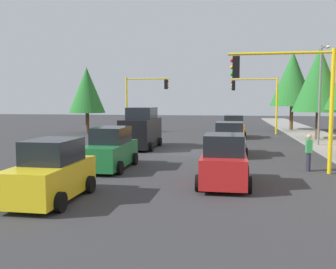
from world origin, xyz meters
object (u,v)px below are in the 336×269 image
at_px(traffic_signal_far_left, 257,94).
at_px(car_green, 110,150).
at_px(tree_roadside_mid, 319,80).
at_px(delivery_van_black, 141,129).
at_px(traffic_signal_far_right, 144,93).
at_px(street_lamp_curbside, 322,84).
at_px(car_yellow, 52,173).
at_px(car_orange, 233,127).
at_px(pedestrian_crossing, 309,151).
at_px(tree_opposite_side, 87,90).
at_px(traffic_signal_near_left, 289,86).
at_px(tree_roadside_far, 292,79).
at_px(car_silver, 229,140).
at_px(car_red, 224,162).

distance_m(traffic_signal_far_left, car_green, 22.19).
relative_size(tree_roadside_mid, delivery_van_black, 1.56).
distance_m(traffic_signal_far_right, street_lamp_curbside, 18.16).
bearing_deg(car_yellow, traffic_signal_far_right, -173.11).
xyz_separation_m(car_orange, pedestrian_crossing, (15.27, 3.33, 0.01)).
bearing_deg(tree_opposite_side, street_lamp_curbside, 67.45).
relative_size(traffic_signal_far_left, traffic_signal_near_left, 1.00).
height_order(traffic_signal_near_left, tree_roadside_far, tree_roadside_far).
distance_m(traffic_signal_far_right, car_silver, 17.55).
bearing_deg(tree_roadside_far, traffic_signal_far_left, -43.82).
distance_m(tree_roadside_far, car_green, 27.59).
bearing_deg(street_lamp_curbside, car_silver, -53.69).
bearing_deg(car_orange, car_red, -1.34).
bearing_deg(traffic_signal_near_left, street_lamp_curbside, 159.80).
xyz_separation_m(tree_roadside_far, car_orange, (8.21, -6.12, -4.63)).
xyz_separation_m(tree_roadside_mid, car_orange, (-1.79, -6.62, -4.00)).
xyz_separation_m(traffic_signal_near_left, tree_roadside_mid, (-14.00, 4.34, 1.02)).
distance_m(tree_roadside_mid, car_yellow, 24.08).
relative_size(street_lamp_curbside, delivery_van_black, 1.46).
relative_size(traffic_signal_far_right, car_green, 1.35).
xyz_separation_m(car_silver, car_orange, (-10.68, 0.30, 0.00)).
xyz_separation_m(traffic_signal_far_right, traffic_signal_near_left, (20.00, 11.35, -0.10)).
xyz_separation_m(traffic_signal_far_right, delivery_van_black, (12.69, 2.85, -2.69)).
bearing_deg(traffic_signal_far_right, traffic_signal_far_left, 90.00).
xyz_separation_m(car_red, pedestrian_crossing, (-3.62, 3.77, 0.01)).
xyz_separation_m(tree_roadside_mid, tree_opposite_side, (-4.00, -21.00, -0.62)).
distance_m(traffic_signal_far_left, traffic_signal_far_right, 11.35).
xyz_separation_m(delivery_van_black, car_green, (7.74, 0.37, -0.39)).
xyz_separation_m(tree_opposite_side, car_orange, (2.21, 14.38, -3.38)).
height_order(traffic_signal_far_left, car_orange, traffic_signal_far_left).
bearing_deg(tree_opposite_side, traffic_signal_near_left, 42.79).
bearing_deg(tree_opposite_side, car_silver, 47.52).
bearing_deg(car_yellow, car_silver, 153.60).
height_order(traffic_signal_far_left, tree_opposite_side, tree_opposite_side).
relative_size(traffic_signal_far_left, pedestrian_crossing, 3.21).
xyz_separation_m(tree_roadside_far, car_green, (24.43, -11.96, -4.63)).
relative_size(car_silver, car_orange, 0.99).
height_order(traffic_signal_far_right, car_silver, traffic_signal_far_right).
xyz_separation_m(traffic_signal_near_left, delivery_van_black, (-7.31, -8.50, -2.60)).
xyz_separation_m(traffic_signal_far_left, tree_opposite_side, (2.00, -16.66, 0.41)).
distance_m(tree_opposite_side, car_green, 20.59).
bearing_deg(traffic_signal_near_left, car_silver, -153.13).
bearing_deg(car_green, traffic_signal_far_right, -171.03).
height_order(tree_roadside_far, pedestrian_crossing, tree_roadside_far).
height_order(car_yellow, car_green, same).
distance_m(traffic_signal_near_left, car_orange, 16.23).
height_order(car_silver, car_green, same).
distance_m(car_silver, car_yellow, 12.59).
distance_m(car_yellow, car_green, 5.74).
height_order(traffic_signal_far_right, tree_roadside_mid, tree_roadside_mid).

